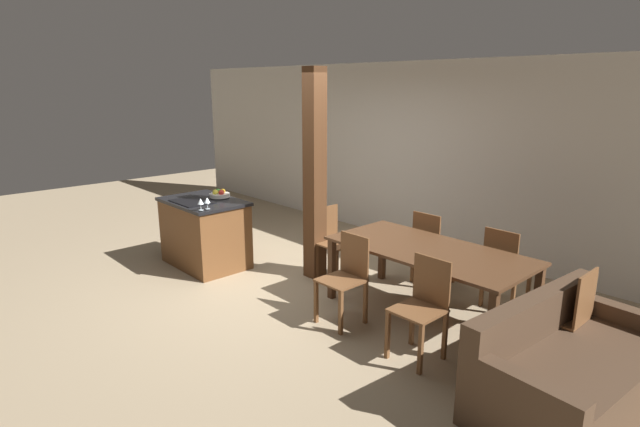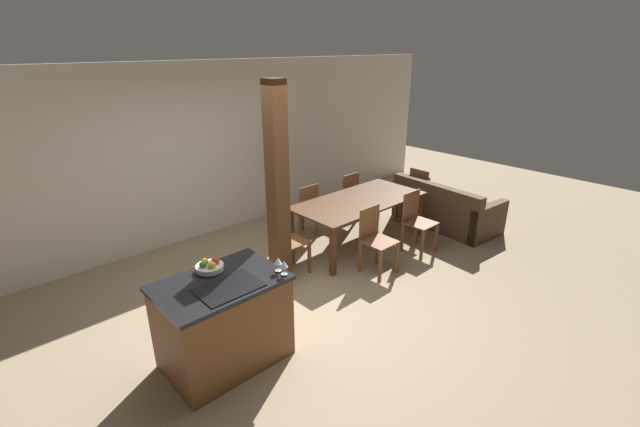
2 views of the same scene
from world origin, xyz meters
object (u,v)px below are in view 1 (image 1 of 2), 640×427
Objects in this scene: dining_chair_near_left at (346,277)px; wine_glass_near at (201,202)px; dining_table at (428,256)px; dining_chair_foot_end at (567,316)px; dining_chair_near_right at (422,306)px; dining_chair_head_end at (333,241)px; fruit_bowl at (219,194)px; wine_glass_middle at (207,201)px; dining_chair_far_left at (431,246)px; dining_chair_far_right at (504,266)px; timber_post at (315,176)px; kitchen_island at (205,232)px; couch at (570,372)px.

wine_glass_near is at bearing -165.32° from dining_chair_near_left.
dining_chair_foot_end is (1.41, -0.00, -0.17)m from dining_table.
dining_chair_head_end is (-1.88, 0.73, 0.00)m from dining_chair_near_right.
dining_chair_head_end is (1.47, 0.69, -0.46)m from fruit_bowl.
dining_table is 1.42m from dining_chair_foot_end.
dining_chair_far_left is (1.94, 1.88, -0.53)m from wine_glass_middle.
dining_chair_head_end is at bearing -90.00° from dining_chair_foot_end.
dining_table is 2.30× the size of dining_chair_near_right.
dining_chair_far_right is 2.38m from timber_post.
dining_chair_near_right is at bearing 90.00° from dining_chair_far_right.
wine_glass_middle is 2.69m from dining_table.
dining_chair_head_end is at bearing 31.31° from timber_post.
kitchen_island is 3.76m from dining_chair_far_right.
timber_post is at bearing -87.71° from dining_chair_foot_end.
dining_table is 0.81× the size of timber_post.
dining_chair_near_right is 1.00× the size of dining_chair_head_end.
kitchen_island is at bearing 99.95° from couch.
wine_glass_middle is at bearing -154.47° from dining_table.
couch is (4.06, 0.74, -0.73)m from wine_glass_near.
wine_glass_near is 0.09m from wine_glass_middle.
dining_chair_near_left is at bearing -28.17° from timber_post.
dining_table is at bearing 4.29° from timber_post.
dining_chair_foot_end is (0.94, 0.73, 0.00)m from dining_chair_near_right.
dining_chair_near_left is 2.02m from dining_chair_foot_end.
kitchen_island is 0.56× the size of dining_table.
kitchen_island is 0.45× the size of timber_post.
dining_chair_head_end is at bearing 37.82° from dining_chair_far_left.
dining_chair_near_right is (2.87, 0.42, -0.53)m from wine_glass_middle.
kitchen_island is 3.38m from dining_chair_near_right.
dining_chair_near_right is (0.94, 0.00, 0.00)m from dining_chair_near_left.
kitchen_island is 1.76m from dining_chair_head_end.
kitchen_island reaches higher than dining_chair_foot_end.
wine_glass_middle is 0.16× the size of dining_chair_foot_end.
dining_chair_far_left is (1.94, 1.97, -0.53)m from wine_glass_near.
dining_chair_head_end is at bearing 21.28° from dining_chair_far_right.
dining_chair_near_right is at bearing 0.00° from dining_chair_near_left.
timber_post is at bearing -175.71° from dining_table.
dining_chair_near_right is at bearing 8.26° from wine_glass_middle.
dining_chair_head_end is at bearing 85.38° from couch.
wine_glass_middle is 0.16× the size of dining_chair_far_right.
dining_table is at bearing -90.00° from dining_chair_head_end.
wine_glass_middle is 1.33m from timber_post.
dining_chair_far_left is 1.00× the size of dining_chair_far_right.
wine_glass_middle is at bearing 90.00° from wine_glass_near.
fruit_bowl is 3.66m from dining_chair_far_right.
wine_glass_near is at bearing 104.99° from couch.
kitchen_island reaches higher than dining_chair_near_right.
dining_chair_far_right and dining_chair_head_end have the same top height.
couch is (1.18, 0.23, -0.21)m from dining_chair_near_right.
dining_chair_far_right is (3.35, 1.42, -0.46)m from fruit_bowl.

